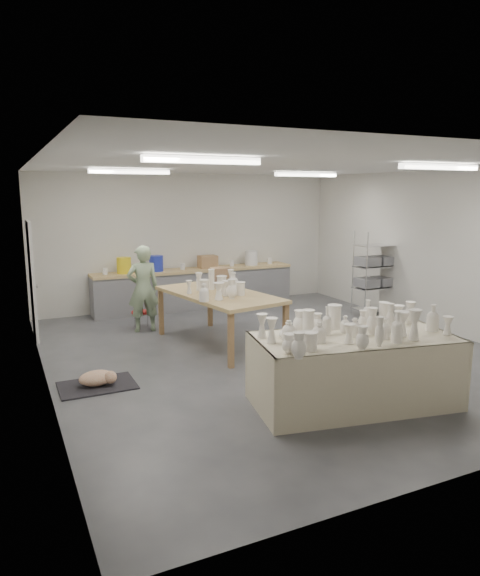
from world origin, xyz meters
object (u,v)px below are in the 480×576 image
work_table (219,292)px  red_stool (140,313)px  potter (143,289)px  drying_table (354,368)px

work_table → red_stool: work_table is taller
work_table → red_stool: bearing=110.8°
work_table → potter: potter is taller
work_table → red_stool: size_ratio=6.57×
drying_table → work_table: size_ratio=1.01×
drying_table → potter: size_ratio=1.61×
potter → red_stool: size_ratio=4.15×
red_stool → drying_table: bearing=-73.1°
potter → drying_table: bearing=112.2°
work_table → red_stool: (-0.97, 1.62, -0.61)m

